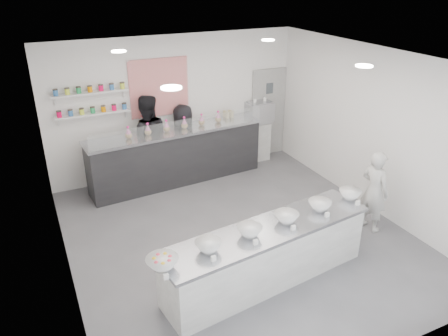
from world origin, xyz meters
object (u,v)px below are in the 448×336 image
at_px(staff_left, 148,140).
at_px(staff_right, 184,141).
at_px(espresso_ledge, 243,143).
at_px(woman_prep, 374,191).
at_px(espresso_machine, 260,112).
at_px(back_bar, 177,156).
at_px(prep_counter, 267,255).

bearing_deg(staff_left, staff_right, -167.09).
bearing_deg(staff_left, espresso_ledge, -165.14).
distance_m(woman_prep, staff_right, 4.09).
distance_m(espresso_machine, woman_prep, 3.58).
relative_size(espresso_machine, woman_prep, 0.41).
xyz_separation_m(back_bar, espresso_ledge, (1.76, 0.33, -0.11)).
bearing_deg(back_bar, staff_left, 150.77).
distance_m(prep_counter, espresso_ledge, 4.35).
height_order(prep_counter, staff_right, staff_right).
bearing_deg(back_bar, espresso_ledge, 6.11).
height_order(prep_counter, staff_left, staff_left).
bearing_deg(back_bar, woman_prep, -57.33).
bearing_deg(prep_counter, espresso_machine, 54.72).
distance_m(espresso_machine, staff_left, 2.72).
relative_size(prep_counter, espresso_machine, 5.52).
height_order(prep_counter, espresso_machine, espresso_machine).
distance_m(espresso_ledge, staff_right, 1.54).
bearing_deg(espresso_machine, woman_prep, -85.69).
relative_size(back_bar, woman_prep, 2.58).
bearing_deg(staff_right, woman_prep, 114.91).
height_order(prep_counter, espresso_ledge, espresso_ledge).
xyz_separation_m(back_bar, espresso_machine, (2.17, 0.33, 0.59)).
height_order(espresso_machine, staff_left, staff_left).
bearing_deg(espresso_machine, staff_right, -177.64).
relative_size(espresso_ledge, espresso_machine, 2.14).
relative_size(espresso_ledge, staff_left, 0.67).
xyz_separation_m(back_bar, staff_left, (-0.54, 0.25, 0.37)).
bearing_deg(staff_right, back_bar, 36.98).
distance_m(espresso_machine, staff_right, 1.95).
height_order(back_bar, woman_prep, woman_prep).
relative_size(back_bar, espresso_ledge, 2.96).
distance_m(espresso_ledge, woman_prep, 3.62).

